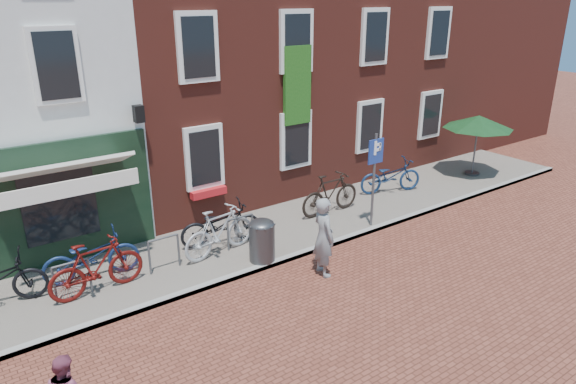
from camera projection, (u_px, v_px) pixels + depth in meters
ground at (249, 276)px, 11.79m from camera, size 80.00×80.00×0.00m
sidewalk at (252, 239)px, 13.46m from camera, size 24.00×3.00×0.10m
building_brick_mid at (183, 29)px, 16.43m from camera, size 6.00×8.00×10.00m
building_brick_right at (328, 23)px, 19.71m from camera, size 6.00×8.00×10.00m
filler_right at (438, 31)px, 23.43m from camera, size 7.00×8.00×9.00m
litter_bin at (262, 238)px, 12.08m from camera, size 0.61×0.61×1.11m
parking_sign at (375, 166)px, 13.56m from camera, size 0.50×0.08×2.57m
parasol at (479, 120)px, 17.51m from camera, size 2.35×2.35×2.20m
woman at (324, 237)px, 11.56m from camera, size 0.55×0.74×1.86m
bicycle_1 at (96, 267)px, 10.74m from camera, size 2.02×0.66×1.20m
bicycle_2 at (91, 256)px, 11.31m from camera, size 2.14×1.00×1.08m
bicycle_3 at (219, 231)px, 12.38m from camera, size 2.05×0.84×1.20m
bicycle_4 at (221, 224)px, 12.90m from camera, size 2.16×1.13×1.08m
bicycle_5 at (330, 194)px, 14.74m from camera, size 2.00×0.59×1.20m
bicycle_6 at (390, 176)px, 16.37m from camera, size 2.17×1.33×1.08m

